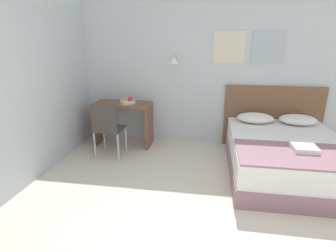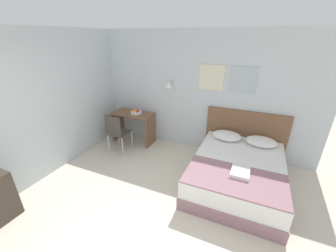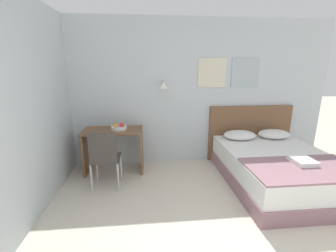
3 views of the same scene
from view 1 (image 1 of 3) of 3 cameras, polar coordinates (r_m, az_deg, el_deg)
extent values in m
cube|color=silver|center=(4.71, 8.45, 11.99)|extent=(5.22, 0.06, 2.65)
cube|color=beige|center=(4.66, 13.14, 16.29)|extent=(0.52, 0.02, 0.52)
cube|color=#A8B7BC|center=(4.74, 21.05, 15.63)|extent=(0.52, 0.02, 0.52)
cylinder|color=#B2B2B7|center=(4.63, 1.50, 14.86)|extent=(0.02, 0.16, 0.02)
cone|color=white|center=(4.54, 1.33, 14.18)|extent=(0.17, 0.17, 0.12)
cube|color=gray|center=(4.12, 23.92, -7.87)|extent=(1.53, 2.00, 0.22)
cube|color=white|center=(4.02, 24.37, -4.52)|extent=(1.49, 1.96, 0.30)
cube|color=brown|center=(4.92, 21.70, 1.82)|extent=(1.65, 0.06, 1.08)
ellipsoid|color=white|center=(4.55, 18.47, 1.70)|extent=(0.58, 0.44, 0.15)
ellipsoid|color=white|center=(4.71, 26.43, 1.25)|extent=(0.58, 0.44, 0.15)
cube|color=gray|center=(3.45, 27.07, -5.62)|extent=(1.48, 0.80, 0.02)
cube|color=white|center=(3.57, 27.47, -4.14)|extent=(0.27, 0.31, 0.06)
cube|color=brown|center=(4.69, -9.92, 4.74)|extent=(1.00, 0.52, 0.03)
cube|color=brown|center=(4.96, -14.95, 0.53)|extent=(0.04, 0.48, 0.73)
cube|color=brown|center=(4.66, -4.07, -0.01)|extent=(0.04, 0.48, 0.73)
cube|color=#3D3833|center=(4.32, -12.52, -0.64)|extent=(0.43, 0.43, 0.02)
cube|color=#3D3833|center=(4.08, -13.73, 1.60)|extent=(0.39, 0.03, 0.45)
cylinder|color=#B7B7BC|center=(4.64, -13.70, -2.47)|extent=(0.03, 0.03, 0.44)
cylinder|color=#B7B7BC|center=(4.51, -9.15, -2.78)|extent=(0.03, 0.03, 0.44)
cylinder|color=#B7B7BC|center=(4.31, -15.64, -4.21)|extent=(0.03, 0.03, 0.44)
cylinder|color=#B7B7BC|center=(4.17, -10.79, -4.61)|extent=(0.03, 0.03, 0.44)
cylinder|color=silver|center=(4.64, -8.76, 5.23)|extent=(0.26, 0.26, 0.05)
sphere|color=red|center=(4.60, -8.20, 5.80)|extent=(0.09, 0.09, 0.09)
sphere|color=orange|center=(4.63, -9.44, 5.74)|extent=(0.08, 0.08, 0.08)
camera|label=2|loc=(1.42, 94.11, 30.22)|focal=22.00mm
camera|label=3|loc=(1.07, -52.29, 11.95)|focal=24.00mm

